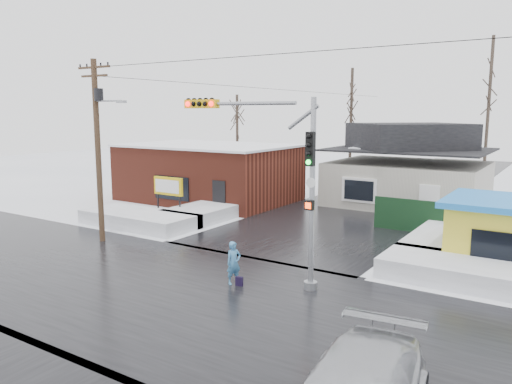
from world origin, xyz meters
The scene contains 19 objects.
ground centered at (0.00, 0.00, 0.00)m, with size 120.00×120.00×0.00m, color white.
road_ns centered at (0.00, 0.00, 0.01)m, with size 10.00×120.00×0.02m, color black.
road_ew centered at (0.00, 0.00, 0.01)m, with size 120.00×10.00×0.02m, color black.
snowbank_nw centered at (-9.00, 7.00, 0.40)m, with size 7.00×3.00×0.80m, color white.
snowbank_ne centered at (9.00, 7.00, 0.40)m, with size 7.00×3.00×0.80m, color white.
snowbank_nside_w centered at (-7.00, 12.00, 0.40)m, with size 3.00×8.00×0.80m, color white.
snowbank_nside_e centered at (7.00, 12.00, 0.40)m, with size 3.00×8.00×0.80m, color white.
traffic_signal centered at (2.43, 2.97, 4.54)m, with size 6.05×0.68×7.00m.
utility_pole centered at (-7.93, 3.50, 5.11)m, with size 3.15×0.44×9.00m.
brick_building centered at (-11.00, 15.99, 2.08)m, with size 12.20×8.20×4.12m.
marquee_sign centered at (-9.00, 9.49, 1.92)m, with size 2.20×0.21×2.55m.
house centered at (2.00, 22.00, 2.62)m, with size 10.40×8.40×5.76m.
kiosk centered at (9.50, 9.99, 1.46)m, with size 4.60×4.60×2.88m.
fence centered at (6.50, 14.00, 0.90)m, with size 8.00×0.12×1.80m, color black.
tree_far_left centered at (-4.00, 26.00, 7.95)m, with size 3.00×3.00×10.00m.
tree_far_mid centered at (6.00, 28.00, 9.54)m, with size 3.00×3.00×12.00m.
tree_far_west centered at (-14.00, 24.00, 6.36)m, with size 3.00×3.00×8.00m.
pedestrian centered at (1.29, 1.92, 0.82)m, with size 0.60×0.39×1.64m, color teal.
shopping_bag centered at (1.60, 1.84, 0.17)m, with size 0.28×0.12×0.35m, color black.
Camera 1 is at (11.88, -12.88, 6.49)m, focal length 35.00 mm.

